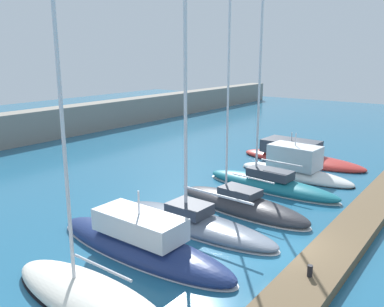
# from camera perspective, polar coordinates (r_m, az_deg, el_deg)

# --- Properties ---
(ground_plane) EXTENTS (120.00, 120.00, 0.00)m
(ground_plane) POSITION_cam_1_polar(r_m,az_deg,el_deg) (18.86, 12.40, -13.25)
(ground_plane) COLOR #236084
(dock_pier) EXTENTS (38.20, 1.96, 0.47)m
(dock_pier) POSITION_cam_1_polar(r_m,az_deg,el_deg) (18.15, 18.33, -13.94)
(dock_pier) COLOR brown
(dock_pier) RESTS_ON ground_plane
(sailboat_ivory_third) EXTENTS (2.52, 7.68, 14.83)m
(sailboat_ivory_third) POSITION_cam_1_polar(r_m,az_deg,el_deg) (15.47, -14.21, -18.56)
(sailboat_ivory_third) COLOR silver
(sailboat_ivory_third) RESTS_ON ground_plane
(motorboat_navy_fourth) EXTENTS (2.64, 9.93, 3.22)m
(motorboat_navy_fourth) POSITION_cam_1_polar(r_m,az_deg,el_deg) (18.42, -7.27, -12.26)
(motorboat_navy_fourth) COLOR navy
(motorboat_navy_fourth) RESTS_ON ground_plane
(sailboat_slate_fifth) EXTENTS (2.78, 9.29, 19.12)m
(sailboat_slate_fifth) POSITION_cam_1_polar(r_m,az_deg,el_deg) (20.63, 0.43, -9.11)
(sailboat_slate_fifth) COLOR slate
(sailboat_slate_fifth) RESTS_ON ground_plane
(sailboat_charcoal_sixth) EXTENTS (3.20, 8.54, 16.39)m
(sailboat_charcoal_sixth) POSITION_cam_1_polar(r_m,az_deg,el_deg) (23.01, 6.90, -6.98)
(sailboat_charcoal_sixth) COLOR #2D2D33
(sailboat_charcoal_sixth) RESTS_ON ground_plane
(sailboat_teal_seventh) EXTENTS (2.79, 9.35, 19.60)m
(sailboat_teal_seventh) POSITION_cam_1_polar(r_m,az_deg,el_deg) (26.70, 10.86, -3.95)
(sailboat_teal_seventh) COLOR #19707F
(sailboat_teal_seventh) RESTS_ON ground_plane
(motorboat_white_eighth) EXTENTS (3.08, 8.65, 3.47)m
(motorboat_white_eighth) POSITION_cam_1_polar(r_m,az_deg,el_deg) (29.78, 14.02, -2.03)
(motorboat_white_eighth) COLOR white
(motorboat_white_eighth) RESTS_ON ground_plane
(motorboat_red_ninth) EXTENTS (3.45, 10.22, 2.65)m
(motorboat_red_ninth) POSITION_cam_1_polar(r_m,az_deg,el_deg) (33.96, 14.57, -0.35)
(motorboat_red_ninth) COLOR #B72D28
(motorboat_red_ninth) RESTS_ON ground_plane
(dock_bollard) EXTENTS (0.20, 0.20, 0.44)m
(dock_bollard) POSITION_cam_1_polar(r_m,az_deg,el_deg) (16.24, 16.10, -15.43)
(dock_bollard) COLOR black
(dock_bollard) RESTS_ON dock_pier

